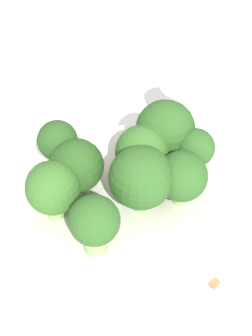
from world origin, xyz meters
TOP-DOWN VIEW (x-y plane):
  - ground_plane at (0.00, 0.00)m, footprint 3.00×3.00m
  - bowl at (0.00, 0.00)m, footprint 0.18×0.18m
  - broccoli_floret_0 at (0.03, 0.03)m, footprint 0.05×0.05m
  - broccoli_floret_1 at (-0.02, -0.00)m, footprint 0.05×0.05m
  - broccoli_floret_2 at (0.02, 0.06)m, footprint 0.04×0.04m
  - broccoli_floret_3 at (0.01, -0.05)m, footprint 0.05×0.05m
  - broccoli_floret_4 at (-0.02, -0.06)m, footprint 0.03×0.03m
  - broccoli_floret_5 at (0.01, -0.02)m, footprint 0.05×0.05m
  - broccoli_floret_6 at (-0.03, 0.06)m, footprint 0.04×0.04m
  - broccoli_floret_7 at (-0.04, -0.03)m, footprint 0.04×0.04m
  - broccoli_floret_8 at (0.06, 0.03)m, footprint 0.03×0.03m
  - pepper_shaker at (0.06, -0.12)m, footprint 0.04×0.04m
  - almond_crumb_2 at (-0.10, -0.01)m, footprint 0.01×0.01m
  - almond_crumb_3 at (0.06, -0.14)m, footprint 0.01×0.01m

SIDE VIEW (x-z plane):
  - ground_plane at x=0.00m, z-range 0.00..0.00m
  - almond_crumb_3 at x=0.06m, z-range 0.00..0.01m
  - almond_crumb_2 at x=-0.10m, z-range 0.00..0.01m
  - bowl at x=0.00m, z-range 0.00..0.04m
  - pepper_shaker at x=0.06m, z-range 0.00..0.06m
  - broccoli_floret_5 at x=0.01m, z-range 0.04..0.09m
  - broccoli_floret_0 at x=0.03m, z-range 0.04..0.09m
  - broccoli_floret_7 at x=-0.04m, z-range 0.04..0.09m
  - broccoli_floret_4 at x=-0.02m, z-range 0.04..0.09m
  - broccoli_floret_2 at x=0.02m, z-range 0.04..0.09m
  - broccoli_floret_6 at x=-0.03m, z-range 0.04..0.09m
  - broccoli_floret_8 at x=0.06m, z-range 0.04..0.10m
  - broccoli_floret_1 at x=-0.02m, z-range 0.04..0.10m
  - broccoli_floret_3 at x=0.01m, z-range 0.04..0.10m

